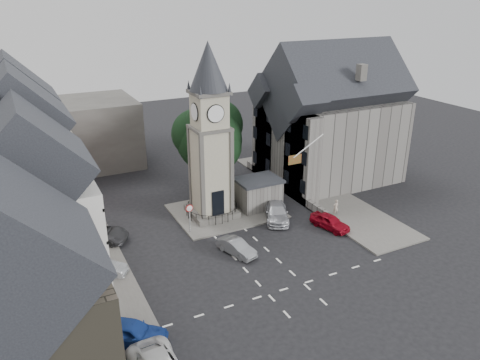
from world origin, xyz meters
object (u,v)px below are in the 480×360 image
stone_shelter (258,193)px  pedestrian (336,208)px  car_west_blue (130,332)px  clock_tower (210,134)px  car_east_red (330,222)px

stone_shelter → pedestrian: size_ratio=2.59×
car_west_blue → clock_tower: bearing=-2.8°
car_west_blue → pedestrian: pedestrian is taller
car_east_red → car_west_blue: bearing=-176.1°
stone_shelter → car_east_red: (3.70, -6.79, -0.89)m
pedestrian → car_west_blue: bearing=20.3°
car_west_blue → stone_shelter: bearing=-13.8°
pedestrian → car_east_red: bearing=41.2°
car_west_blue → car_east_red: car_west_blue is taller
car_east_red → pedestrian: 2.80m
car_west_blue → pedestrian: bearing=-32.1°
car_west_blue → pedestrian: (22.07, 8.59, 0.04)m
clock_tower → pedestrian: (10.57, -5.40, -7.29)m
car_west_blue → pedestrian: size_ratio=2.78×
stone_shelter → car_west_blue: size_ratio=0.93×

